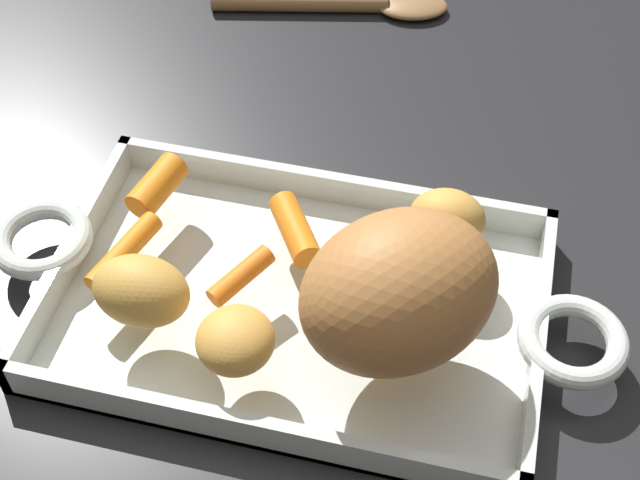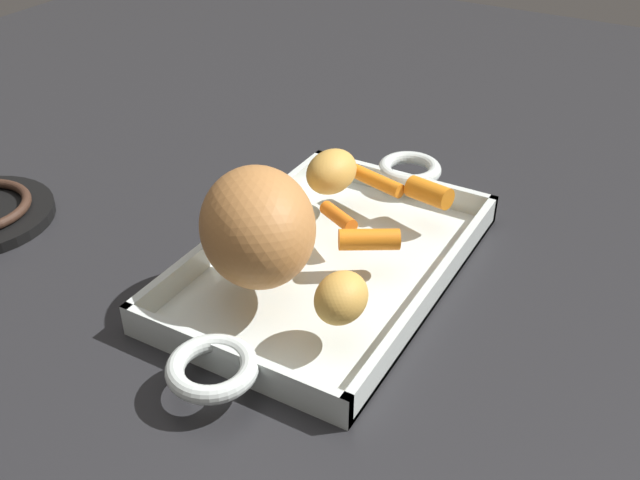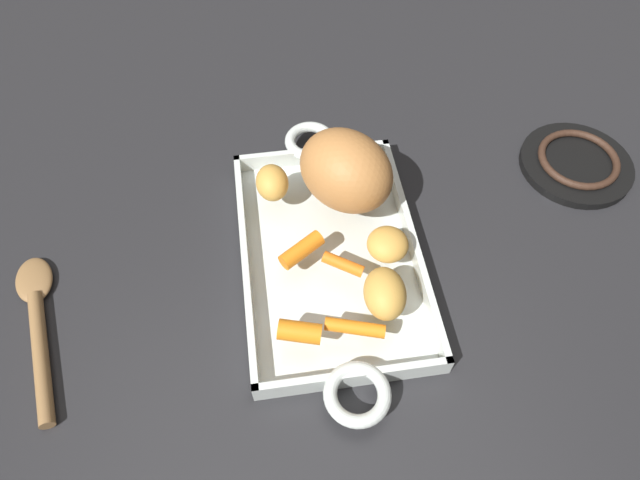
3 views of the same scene
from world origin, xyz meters
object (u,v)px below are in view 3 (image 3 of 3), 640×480
at_px(baby_carrot_northwest, 302,250).
at_px(potato_halved, 385,293).
at_px(potato_near_roast, 388,244).
at_px(baby_carrot_short, 343,264).
at_px(roasting_dish, 330,255).
at_px(serving_spoon, 38,321).
at_px(potato_corner, 272,183).
at_px(pork_roast, 346,171).
at_px(baby_carrot_northeast, 300,332).
at_px(baby_carrot_southwest, 355,328).
at_px(stove_burner_rear, 577,163).

relative_size(baby_carrot_northwest, potato_halved, 0.88).
bearing_deg(potato_near_roast, baby_carrot_short, 104.07).
height_order(roasting_dish, potato_halved, potato_halved).
xyz_separation_m(roasting_dish, serving_spoon, (-0.04, 0.35, -0.00)).
distance_m(potato_corner, serving_spoon, 0.32).
distance_m(potato_near_roast, potato_corner, 0.17).
relative_size(baby_carrot_northwest, potato_near_roast, 1.13).
height_order(potato_halved, serving_spoon, potato_halved).
bearing_deg(potato_near_roast, roasting_dish, 72.84).
height_order(potato_corner, potato_halved, potato_halved).
height_order(pork_roast, baby_carrot_short, pork_roast).
xyz_separation_m(baby_carrot_northeast, baby_carrot_short, (0.08, -0.06, -0.00)).
distance_m(baby_carrot_short, potato_corner, 0.14).
xyz_separation_m(baby_carrot_northwest, potato_halved, (-0.08, -0.08, 0.01)).
xyz_separation_m(pork_roast, baby_carrot_southwest, (-0.19, 0.02, -0.04)).
bearing_deg(potato_near_roast, baby_carrot_southwest, 149.57).
height_order(baby_carrot_northwest, potato_halved, potato_halved).
bearing_deg(potato_near_roast, baby_carrot_northwest, 83.84).
distance_m(roasting_dish, baby_carrot_northeast, 0.13).
relative_size(pork_roast, baby_carrot_short, 2.49).
relative_size(pork_roast, stove_burner_rear, 0.80).
bearing_deg(stove_burner_rear, serving_spoon, 101.32).
bearing_deg(stove_burner_rear, baby_carrot_short, 111.05).
distance_m(baby_carrot_northwest, baby_carrot_short, 0.05).
height_order(baby_carrot_northeast, potato_corner, potato_corner).
distance_m(pork_roast, stove_burner_rear, 0.35).
xyz_separation_m(pork_roast, potato_halved, (-0.16, -0.02, -0.03)).
xyz_separation_m(roasting_dish, stove_burner_rear, (0.10, -0.37, -0.00)).
xyz_separation_m(potato_corner, potato_halved, (-0.18, -0.11, 0.00)).
bearing_deg(pork_roast, stove_burner_rear, -84.62).
bearing_deg(potato_corner, baby_carrot_northeast, -177.36).
distance_m(roasting_dish, serving_spoon, 0.35).
bearing_deg(stove_burner_rear, baby_carrot_northeast, 117.48).
xyz_separation_m(pork_roast, potato_corner, (0.02, 0.09, -0.03)).
bearing_deg(pork_roast, potato_halved, -173.98).
relative_size(baby_carrot_northeast, potato_halved, 0.74).
relative_size(baby_carrot_northwest, baby_carrot_short, 1.13).
relative_size(baby_carrot_southwest, stove_burner_rear, 0.42).
xyz_separation_m(roasting_dish, baby_carrot_short, (-0.03, -0.01, 0.03)).
xyz_separation_m(potato_near_roast, potato_halved, (-0.07, 0.02, 0.01)).
bearing_deg(potato_near_roast, potato_halved, 164.70).
bearing_deg(potato_corner, baby_carrot_northwest, -166.14).
height_order(baby_carrot_northwest, potato_corner, potato_corner).
xyz_separation_m(baby_carrot_northeast, potato_near_roast, (0.09, -0.12, 0.01)).
distance_m(potato_corner, potato_halved, 0.21).
bearing_deg(baby_carrot_northeast, serving_spoon, 75.93).
height_order(baby_carrot_short, stove_burner_rear, baby_carrot_short).
distance_m(baby_carrot_northeast, stove_burner_rear, 0.47).
height_order(pork_roast, potato_corner, pork_roast).
xyz_separation_m(baby_carrot_southwest, potato_near_roast, (0.10, -0.06, 0.01)).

